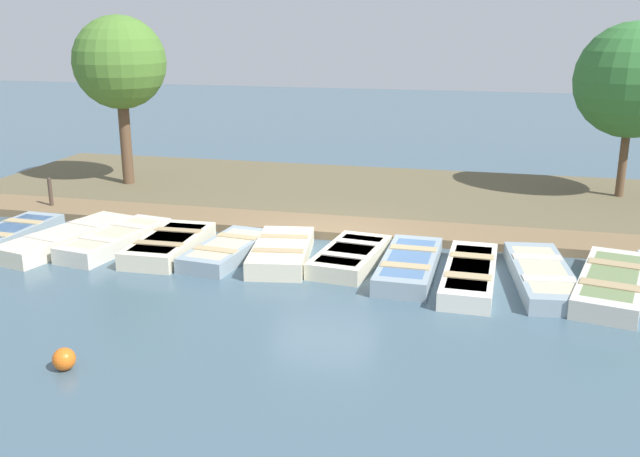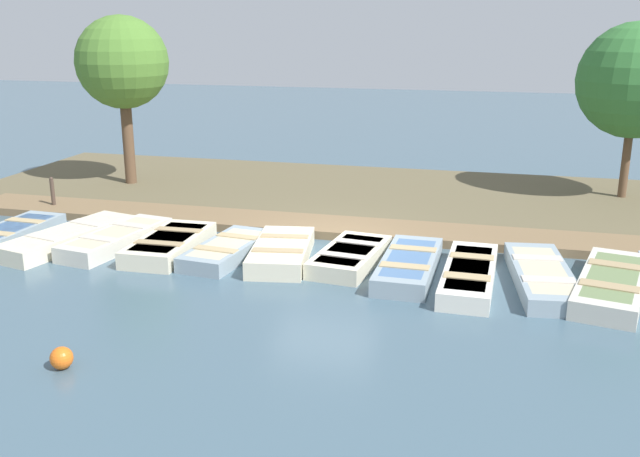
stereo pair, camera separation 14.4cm
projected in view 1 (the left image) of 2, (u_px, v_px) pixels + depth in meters
The scene contains 18 objects.
ground_plane at pixel (325, 247), 16.92m from camera, with size 80.00×80.00×0.00m, color #425B6B.
shore_bank at pixel (363, 196), 21.56m from camera, with size 8.00×24.00×0.16m.
dock_walkway at pixel (337, 228), 18.16m from camera, with size 1.58×20.78×0.21m.
rowboat_0 at pixel (9, 235), 17.22m from camera, with size 2.96×1.20×0.40m.
rowboat_1 at pixel (67, 238), 16.95m from camera, with size 3.67×1.86×0.41m.
rowboat_2 at pixel (116, 239), 16.86m from camera, with size 3.25×1.52×0.40m.
rowboat_3 at pixel (169, 245), 16.45m from camera, with size 2.84×1.27×0.41m.
rowboat_4 at pixel (227, 250), 16.16m from camera, with size 2.87×1.40×0.36m.
rowboat_5 at pixel (282, 252), 15.94m from camera, with size 2.94×1.62×0.42m.
rowboat_6 at pixel (350, 256), 15.70m from camera, with size 2.75×1.48×0.38m.
rowboat_7 at pixel (409, 265), 15.14m from camera, with size 3.18×1.15×0.39m.
rowboat_8 at pixel (470, 274), 14.60m from camera, with size 3.42×1.08×0.39m.
rowboat_9 at pixel (542, 275), 14.54m from camera, with size 3.61×1.52×0.36m.
rowboat_10 at pixel (612, 283), 14.06m from camera, with size 3.70×1.92×0.41m.
mooring_post_near at pixel (51, 195), 19.83m from camera, with size 0.11×0.11×1.00m.
buoy at pixel (64, 359), 10.97m from camera, with size 0.36×0.36×0.36m.
park_tree_far_left at pixel (120, 64), 21.79m from camera, with size 2.83×2.83×5.36m.
park_tree_left at pixel (633, 80), 20.21m from camera, with size 3.27×3.27×5.19m.
Camera 1 is at (15.67, 3.71, 5.21)m, focal length 40.00 mm.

